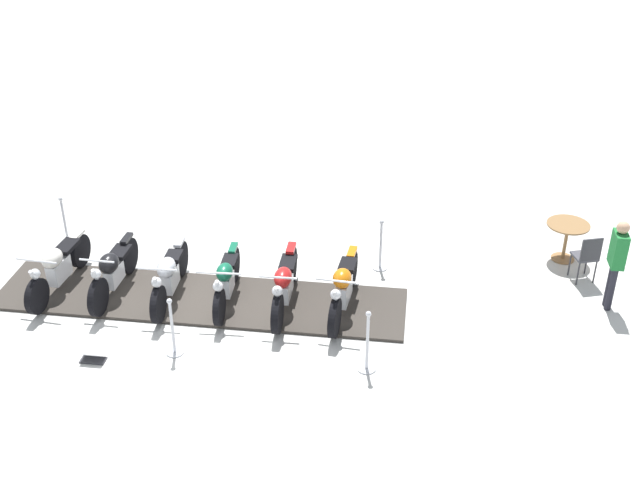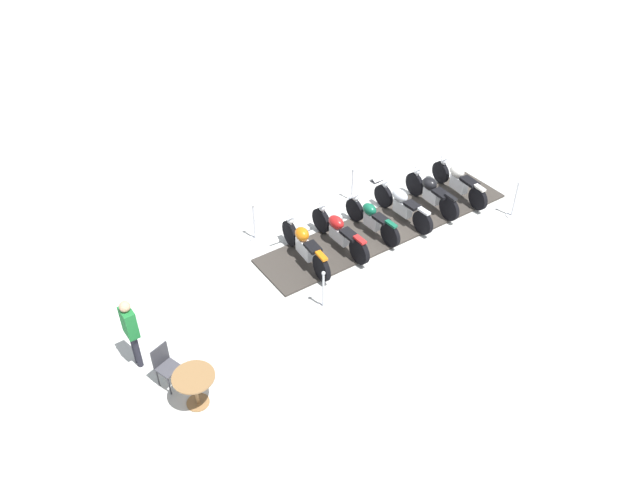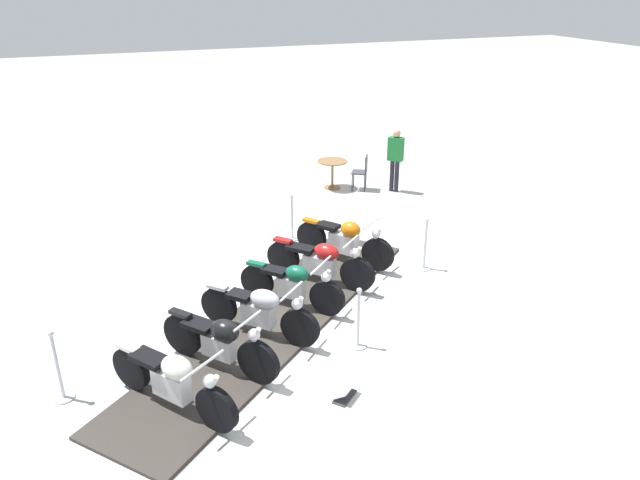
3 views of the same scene
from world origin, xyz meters
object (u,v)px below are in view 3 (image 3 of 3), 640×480
at_px(cafe_chair_near_table, 362,170).
at_px(bystander_person, 395,155).
at_px(motorcycle_black, 220,341).
at_px(motorcycle_chrome, 260,310).
at_px(motorcycle_forest, 293,284).
at_px(stanchion_left_front, 59,376).
at_px(motorcycle_copper, 345,240).
at_px(motorcycle_cream, 173,380).
at_px(info_placard, 345,394).
at_px(motorcycle_maroon, 321,261).
at_px(cafe_table, 332,167).
at_px(stanchion_right_rear, 425,251).
at_px(stanchion_left_rear, 292,224).
at_px(stanchion_right_mid, 358,326).

bearing_deg(cafe_chair_near_table, bystander_person, -178.51).
bearing_deg(motorcycle_black, motorcycle_chrome, 91.34).
height_order(motorcycle_forest, stanchion_left_front, stanchion_left_front).
distance_m(motorcycle_forest, motorcycle_copper, 2.08).
xyz_separation_m(motorcycle_cream, motorcycle_forest, (-2.39, -2.04, -0.03)).
bearing_deg(info_placard, motorcycle_chrome, -111.10).
bearing_deg(motorcycle_maroon, bystander_person, 96.94).
height_order(info_placard, cafe_table, cafe_table).
relative_size(stanchion_right_rear, cafe_table, 1.35).
xyz_separation_m(motorcycle_cream, info_placard, (-2.27, 0.56, -0.46)).
bearing_deg(motorcycle_cream, stanchion_left_front, -156.79).
relative_size(motorcycle_maroon, motorcycle_copper, 0.94).
xyz_separation_m(motorcycle_cream, motorcycle_maroon, (-3.18, -2.72, -0.02)).
xyz_separation_m(motorcycle_chrome, stanchion_left_rear, (-1.76, -3.60, -0.14)).
bearing_deg(motorcycle_chrome, stanchion_left_front, -123.18).
relative_size(motorcycle_maroon, stanchion_left_rear, 1.68).
xyz_separation_m(stanchion_left_rear, cafe_table, (-2.16, -2.93, 0.22)).
relative_size(motorcycle_forest, stanchion_left_front, 1.40).
bearing_deg(motorcycle_maroon, cafe_table, 114.11).
bearing_deg(motorcycle_copper, info_placard, -59.20).
distance_m(info_placard, cafe_chair_near_table, 8.96).
bearing_deg(motorcycle_maroon, motorcycle_chrome, -90.71).
xyz_separation_m(stanchion_left_front, stanchion_right_rear, (-6.81, -1.73, -0.00)).
bearing_deg(motorcycle_cream, motorcycle_copper, 94.36).
distance_m(motorcycle_forest, stanchion_right_rear, 3.04).
bearing_deg(motorcycle_forest, stanchion_right_mid, -21.69).
bearing_deg(stanchion_left_rear, motorcycle_forest, 71.60).
bearing_deg(bystander_person, motorcycle_copper, 8.92).
height_order(motorcycle_forest, bystander_person, bystander_person).
distance_m(stanchion_left_rear, info_placard, 5.63).
height_order(motorcycle_chrome, info_placard, motorcycle_chrome).
relative_size(motorcycle_cream, stanchion_right_mid, 1.78).
bearing_deg(motorcycle_maroon, stanchion_left_rear, 133.93).
bearing_deg(motorcycle_copper, cafe_chair_near_table, 115.05).
bearing_deg(motorcycle_forest, stanchion_left_front, -116.03).
xyz_separation_m(stanchion_right_rear, cafe_table, (-0.15, -5.30, 0.21)).
height_order(motorcycle_copper, cafe_table, motorcycle_copper).
height_order(stanchion_left_front, bystander_person, bystander_person).
bearing_deg(motorcycle_chrome, stanchion_right_mid, 16.97).
distance_m(motorcycle_black, stanchion_left_rear, 4.98).
bearing_deg(stanchion_left_rear, stanchion_right_mid, 85.08).
bearing_deg(stanchion_left_rear, bystander_person, -150.36).
bearing_deg(cafe_table, motorcycle_maroon, 65.61).
bearing_deg(motorcycle_copper, bystander_person, 104.27).
xyz_separation_m(motorcycle_maroon, info_placard, (0.90, 3.28, -0.44)).
height_order(motorcycle_cream, stanchion_right_rear, stanchion_right_rear).
relative_size(motorcycle_cream, cafe_chair_near_table, 1.95).
bearing_deg(stanchion_left_front, motorcycle_maroon, -158.04).
relative_size(motorcycle_copper, stanchion_left_front, 1.69).
xyz_separation_m(motorcycle_cream, cafe_chair_near_table, (-6.22, -7.46, 0.04)).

